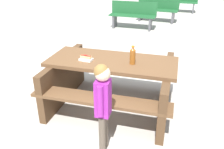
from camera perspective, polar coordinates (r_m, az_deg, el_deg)
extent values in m
plane|color=#B7B2A8|center=(3.69, 0.00, -7.40)|extent=(30.00, 30.00, 0.00)
cube|color=brown|center=(3.35, 0.00, 3.09)|extent=(1.81, 0.78, 0.05)
cube|color=brown|center=(3.00, -2.88, -6.05)|extent=(1.80, 0.30, 0.04)
cube|color=brown|center=(3.96, 2.17, 2.09)|extent=(1.80, 0.30, 0.04)
cube|color=#4D3520|center=(3.77, -11.50, -1.05)|extent=(0.12, 1.40, 0.70)
cube|color=#4D3520|center=(3.41, 12.77, -4.16)|extent=(0.12, 1.40, 0.70)
cylinder|color=brown|center=(3.19, 4.95, 4.18)|extent=(0.08, 0.08, 0.20)
cone|color=brown|center=(3.15, 5.03, 6.18)|extent=(0.07, 0.07, 0.04)
cylinder|color=orange|center=(3.14, 5.05, 6.68)|extent=(0.04, 0.04, 0.02)
cube|color=white|center=(3.34, -6.23, 3.60)|extent=(0.19, 0.13, 0.03)
cube|color=#D8B272|center=(3.33, -6.26, 4.12)|extent=(0.15, 0.07, 0.04)
cylinder|color=maroon|center=(3.32, -6.27, 4.41)|extent=(0.14, 0.04, 0.03)
ellipsoid|color=maroon|center=(3.32, -6.28, 4.61)|extent=(0.07, 0.03, 0.01)
cylinder|color=brown|center=(2.82, -1.73, -12.96)|extent=(0.08, 0.08, 0.49)
cylinder|color=brown|center=(2.74, -2.34, -14.32)|extent=(0.08, 0.08, 0.49)
cube|color=purple|center=(2.52, -2.18, -5.67)|extent=(0.16, 0.17, 0.41)
cylinder|color=purple|center=(2.60, -1.58, -4.15)|extent=(0.06, 0.06, 0.35)
cylinder|color=purple|center=(2.43, -2.85, -6.47)|extent=(0.06, 0.06, 0.35)
sphere|color=beige|center=(2.39, -2.30, 0.23)|extent=(0.16, 0.16, 0.16)
sphere|color=olive|center=(2.38, -2.59, 0.70)|extent=(0.15, 0.15, 0.15)
cube|color=#1E592D|center=(7.94, 4.90, 13.86)|extent=(1.52, 0.46, 0.04)
cube|color=#1E592D|center=(8.07, 5.29, 15.63)|extent=(1.50, 0.10, 0.40)
cube|color=#4C4C51|center=(8.14, 0.65, 12.63)|extent=(0.07, 0.36, 0.41)
cube|color=#4C4C51|center=(7.86, 9.17, 11.86)|extent=(0.07, 0.36, 0.41)
cube|color=#1E592D|center=(9.05, 10.69, 14.95)|extent=(1.54, 0.57, 0.04)
cube|color=#1E592D|center=(9.19, 11.06, 16.47)|extent=(1.49, 0.21, 0.40)
cube|color=#4C4C51|center=(9.24, 6.85, 13.98)|extent=(0.10, 0.36, 0.41)
cube|color=#4C4C51|center=(8.99, 14.39, 13.07)|extent=(0.10, 0.36, 0.41)
cube|color=#1E592D|center=(11.12, 15.86, 16.32)|extent=(1.51, 0.44, 0.04)
cube|color=#4C4C51|center=(11.19, 12.56, 15.54)|extent=(0.07, 0.36, 0.41)
cube|color=#4C4C51|center=(11.14, 18.88, 14.78)|extent=(0.07, 0.36, 0.41)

